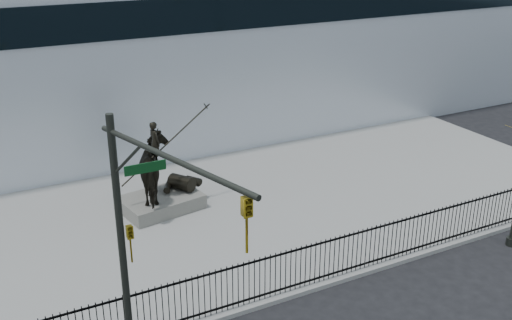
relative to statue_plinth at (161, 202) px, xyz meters
name	(u,v)px	position (x,y,z in m)	size (l,w,h in m)	color
ground	(357,301)	(3.29, -8.57, -0.43)	(120.00, 120.00, 0.00)	black
plaza	(252,209)	(3.29, -1.57, -0.36)	(30.00, 12.00, 0.15)	gray
building	(144,45)	(3.29, 11.43, 4.07)	(44.00, 14.00, 9.00)	silver
picket_fence	(335,257)	(3.29, -7.32, 0.47)	(22.10, 0.10, 1.50)	black
statue_plinth	(161,202)	(0.00, 0.00, 0.00)	(3.03, 2.08, 0.57)	#63615B
equestrian_statue	(160,168)	(0.06, 0.01, 1.47)	(3.84, 2.70, 3.29)	black
traffic_signal_left	(142,248)	(-3.46, -9.20, 3.60)	(1.52, 4.84, 7.00)	black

